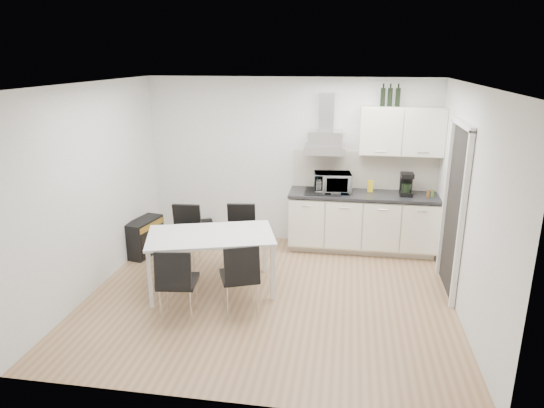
% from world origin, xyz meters
% --- Properties ---
extents(ground, '(4.50, 4.50, 0.00)m').
position_xyz_m(ground, '(0.00, 0.00, 0.00)').
color(ground, tan).
rests_on(ground, ground).
extents(wall_back, '(4.50, 0.10, 2.60)m').
position_xyz_m(wall_back, '(0.00, 2.00, 1.30)').
color(wall_back, white).
rests_on(wall_back, ground).
extents(wall_front, '(4.50, 0.10, 2.60)m').
position_xyz_m(wall_front, '(0.00, -2.00, 1.30)').
color(wall_front, white).
rests_on(wall_front, ground).
extents(wall_left, '(0.10, 4.00, 2.60)m').
position_xyz_m(wall_left, '(-2.25, 0.00, 1.30)').
color(wall_left, white).
rests_on(wall_left, ground).
extents(wall_right, '(0.10, 4.00, 2.60)m').
position_xyz_m(wall_right, '(2.25, 0.00, 1.30)').
color(wall_right, white).
rests_on(wall_right, ground).
extents(ceiling, '(4.50, 4.50, 0.00)m').
position_xyz_m(ceiling, '(0.00, 0.00, 2.60)').
color(ceiling, white).
rests_on(ceiling, wall_back).
extents(doorway, '(0.08, 1.04, 2.10)m').
position_xyz_m(doorway, '(2.21, 0.55, 1.05)').
color(doorway, white).
rests_on(doorway, ground).
extents(kitchenette, '(2.22, 0.64, 2.52)m').
position_xyz_m(kitchenette, '(1.19, 1.73, 0.83)').
color(kitchenette, beige).
rests_on(kitchenette, ground).
extents(dining_table, '(1.76, 1.32, 0.75)m').
position_xyz_m(dining_table, '(-0.77, 0.08, 0.68)').
color(dining_table, white).
rests_on(dining_table, ground).
extents(chair_far_left, '(0.47, 0.52, 0.88)m').
position_xyz_m(chair_far_left, '(-1.34, 0.68, 0.44)').
color(chair_far_left, black).
rests_on(chair_far_left, ground).
extents(chair_far_right, '(0.49, 0.55, 0.88)m').
position_xyz_m(chair_far_right, '(-0.56, 0.83, 0.44)').
color(chair_far_right, black).
rests_on(chair_far_right, ground).
extents(chair_near_left, '(0.50, 0.55, 0.88)m').
position_xyz_m(chair_near_left, '(-0.94, -0.67, 0.44)').
color(chair_near_left, black).
rests_on(chair_near_left, ground).
extents(chair_near_right, '(0.60, 0.63, 0.88)m').
position_xyz_m(chair_near_right, '(-0.29, -0.43, 0.44)').
color(chair_near_right, black).
rests_on(chair_near_right, ground).
extents(guitar_amp, '(0.40, 0.70, 0.55)m').
position_xyz_m(guitar_amp, '(-2.09, 1.03, 0.28)').
color(guitar_amp, black).
rests_on(guitar_amp, ground).
extents(floor_speaker, '(0.22, 0.21, 0.29)m').
position_xyz_m(floor_speaker, '(-1.37, 1.90, 0.14)').
color(floor_speaker, black).
rests_on(floor_speaker, ground).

